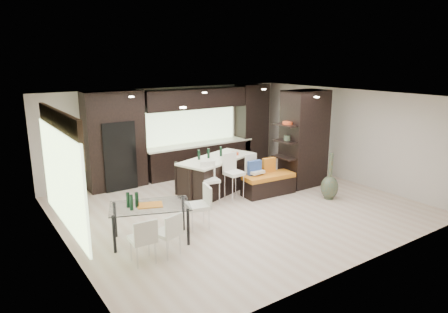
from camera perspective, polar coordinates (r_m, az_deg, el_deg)
ground at (r=9.90m, az=1.97°, el=-7.17°), size 8.00×8.00×0.00m
back_wall at (r=12.43m, az=-7.57°, el=3.56°), size 8.00×0.02×2.70m
left_wall at (r=7.90m, az=-22.09°, el=-3.40°), size 0.02×7.00×2.70m
right_wall at (r=12.25m, az=17.31°, el=2.89°), size 0.02×7.00×2.70m
ceiling at (r=9.28m, az=2.11°, el=8.58°), size 8.00×7.00×0.02m
window_left at (r=8.10m, az=-22.13°, el=-3.00°), size 0.04×3.20×1.90m
window_back at (r=12.64m, az=-5.09°, el=4.71°), size 3.40×0.04×1.20m
stone_accent at (r=7.90m, az=-22.51°, el=3.29°), size 0.08×3.00×0.80m
ceiling_spots at (r=9.48m, az=1.21°, el=8.58°), size 4.00×3.00×0.02m
back_cabinetry at (r=12.38m, az=-4.81°, el=3.58°), size 6.80×0.68×2.70m
refrigerator at (r=11.45m, az=-15.14°, el=0.25°), size 0.90×0.68×1.90m
partition_column at (r=11.48m, az=11.37°, el=2.54°), size 1.20×0.80×2.70m
kitchen_island at (r=10.86m, az=-1.03°, el=-2.61°), size 2.47×1.67×0.95m
stool_left at (r=9.88m, az=-1.92°, el=-4.53°), size 0.45×0.45×0.87m
stool_mid at (r=10.22m, az=1.46°, el=-3.60°), size 0.46×0.46×0.97m
stool_right at (r=10.66m, az=4.44°, el=-3.17°), size 0.41×0.41×0.87m
bench at (r=10.75m, az=6.39°, el=-3.96°), size 1.48×0.66×0.55m
floor_vase at (r=10.61m, az=14.92°, el=-2.73°), size 0.48×0.48×1.22m
dining_table at (r=8.15m, az=-10.41°, el=-9.35°), size 1.76×1.37×0.75m
chair_near at (r=7.55m, az=-8.12°, el=-11.13°), size 0.52×0.52×0.77m
chair_far at (r=7.36m, az=-11.55°, el=-11.87°), size 0.45×0.45×0.79m
chair_end at (r=8.59m, az=-3.73°, el=-7.48°), size 0.56×0.56×0.87m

